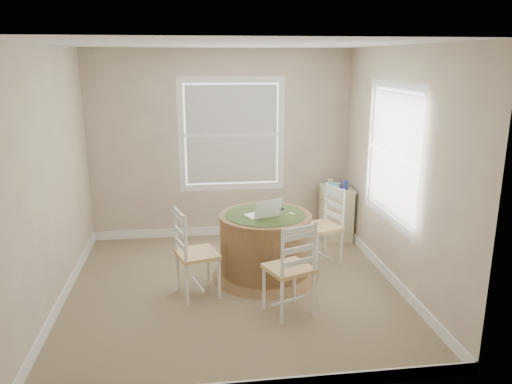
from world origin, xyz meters
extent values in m
cube|color=#807051|center=(0.00, 0.00, -0.01)|extent=(3.60, 3.60, 0.02)
cube|color=white|center=(0.00, 0.00, 2.61)|extent=(3.60, 3.60, 0.02)
cube|color=beige|center=(0.00, 1.81, 1.30)|extent=(3.60, 0.02, 2.60)
cube|color=beige|center=(0.00, -1.81, 1.30)|extent=(3.60, 0.02, 2.60)
cube|color=beige|center=(-1.81, 0.00, 1.30)|extent=(0.02, 3.60, 2.60)
cube|color=beige|center=(1.81, 0.00, 1.30)|extent=(0.02, 3.60, 2.60)
cube|color=white|center=(0.00, 1.79, 0.06)|extent=(3.60, 0.02, 0.12)
cube|color=white|center=(-1.79, 0.00, 0.06)|extent=(0.02, 3.60, 0.12)
cube|color=white|center=(1.79, 0.00, 0.06)|extent=(0.02, 3.60, 0.12)
cylinder|color=olive|center=(0.40, 0.31, 0.41)|extent=(1.04, 1.04, 0.67)
cone|color=olive|center=(0.40, 0.31, 0.04)|extent=(1.24, 1.24, 0.07)
cylinder|color=olive|center=(0.40, 0.31, 0.74)|extent=(1.06, 1.06, 0.03)
cylinder|color=#3D5525|center=(0.40, 0.31, 0.75)|extent=(0.92, 0.92, 0.01)
cone|color=#3D5525|center=(0.40, 0.31, 0.70)|extent=(1.02, 1.02, 0.10)
cube|color=white|center=(0.35, 0.27, 0.76)|extent=(0.39, 0.34, 0.02)
cube|color=silver|center=(0.35, 0.27, 0.77)|extent=(0.30, 0.22, 0.00)
cube|color=black|center=(0.40, 0.14, 0.87)|extent=(0.33, 0.18, 0.21)
ellipsoid|color=white|center=(0.52, 0.29, 0.76)|extent=(0.09, 0.11, 0.03)
cube|color=#B7BABF|center=(0.70, 0.29, 0.75)|extent=(0.07, 0.10, 0.02)
cube|color=black|center=(0.61, 0.46, 0.76)|extent=(0.07, 0.07, 0.02)
cube|color=beige|center=(1.58, 1.46, 0.36)|extent=(0.40, 0.54, 0.71)
cube|color=beige|center=(1.58, 1.46, 0.72)|extent=(0.43, 0.57, 0.02)
cube|color=#BEB98C|center=(1.40, 1.47, 0.14)|extent=(0.03, 0.44, 0.15)
cube|color=#BEB98C|center=(1.40, 1.47, 0.36)|extent=(0.03, 0.44, 0.15)
cube|color=#BEB98C|center=(1.40, 1.47, 0.57)|extent=(0.03, 0.44, 0.15)
cube|color=#61BBDE|center=(1.50, 1.34, 0.78)|extent=(0.13, 0.13, 0.10)
cube|color=gold|center=(1.63, 1.49, 0.76)|extent=(0.15, 0.11, 0.06)
cube|color=#333D9A|center=(1.65, 1.37, 0.79)|extent=(0.08, 0.08, 0.12)
cylinder|color=beige|center=(1.52, 1.59, 0.78)|extent=(0.07, 0.07, 0.09)
camera|label=1|loc=(-0.42, -5.02, 2.47)|focal=35.00mm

